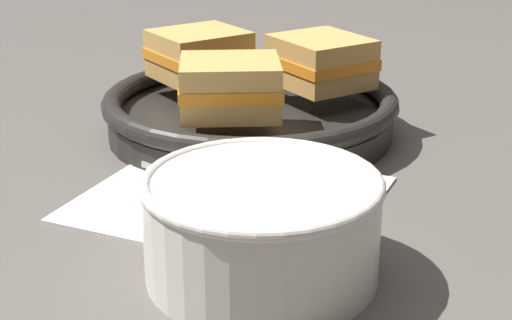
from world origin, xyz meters
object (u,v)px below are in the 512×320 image
(soup_bowl, at_px, (262,220))
(skillet, at_px, (250,111))
(spoon, at_px, (260,203))
(sandwich_near_right, at_px, (230,87))
(sandwich_far_left, at_px, (321,61))
(sandwich_near_left, at_px, (199,54))

(soup_bowl, xyz_separation_m, skillet, (-0.12, 0.24, -0.02))
(spoon, bearing_deg, soup_bowl, -49.86)
(sandwich_near_right, bearing_deg, skillet, 102.06)
(skillet, distance_m, sandwich_near_right, 0.08)
(skillet, distance_m, sandwich_far_left, 0.08)
(sandwich_near_left, bearing_deg, sandwich_near_right, -48.43)
(spoon, bearing_deg, sandwich_near_right, 142.88)
(soup_bowl, distance_m, spoon, 0.10)
(sandwich_far_left, bearing_deg, sandwich_near_right, -108.43)
(soup_bowl, bearing_deg, sandwich_far_left, 103.91)
(spoon, distance_m, sandwich_far_left, 0.21)
(spoon, height_order, sandwich_near_left, sandwich_near_left)
(sandwich_near_right, distance_m, sandwich_far_left, 0.12)
(sandwich_near_right, xyz_separation_m, sandwich_far_left, (0.04, 0.11, 0.00))
(sandwich_near_left, bearing_deg, sandwich_far_left, 11.57)
(skillet, height_order, sandwich_near_left, sandwich_near_left)
(sandwich_near_left, height_order, sandwich_far_left, same)
(soup_bowl, bearing_deg, skillet, 117.17)
(spoon, relative_size, skillet, 0.48)
(soup_bowl, bearing_deg, sandwich_near_right, 122.46)
(sandwich_far_left, bearing_deg, skillet, -140.16)
(sandwich_near_left, bearing_deg, soup_bowl, -54.15)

